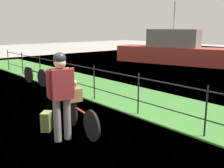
% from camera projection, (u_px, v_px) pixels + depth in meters
% --- Properties ---
extents(ground_plane, '(60.00, 60.00, 0.00)m').
position_uv_depth(ground_plane, '(65.00, 137.00, 5.17)').
color(ground_plane, gray).
extents(grass_strip, '(27.00, 2.40, 0.03)m').
position_uv_depth(grass_strip, '(164.00, 106.00, 7.12)').
color(grass_strip, '#38702D').
rests_on(grass_strip, ground).
extents(iron_fence, '(18.04, 0.04, 1.04)m').
position_uv_depth(iron_fence, '(138.00, 91.00, 6.34)').
color(iron_fence, black).
rests_on(iron_fence, ground).
extents(bicycle_main, '(1.56, 0.29, 0.60)m').
position_uv_depth(bicycle_main, '(80.00, 117.00, 5.33)').
color(bicycle_main, black).
rests_on(bicycle_main, ground).
extents(wooden_crate, '(0.43, 0.33, 0.27)m').
position_uv_depth(wooden_crate, '(73.00, 94.00, 5.52)').
color(wooden_crate, brown).
rests_on(wooden_crate, bicycle_main).
extents(terrier_dog, '(0.32, 0.18, 0.18)m').
position_uv_depth(terrier_dog, '(73.00, 84.00, 5.46)').
color(terrier_dog, tan).
rests_on(terrier_dog, wooden_crate).
extents(cyclist_person, '(0.31, 0.54, 1.68)m').
position_uv_depth(cyclist_person, '(61.00, 89.00, 4.81)').
color(cyclist_person, slate).
rests_on(cyclist_person, ground).
extents(backpack_on_paving, '(0.33, 0.32, 0.40)m').
position_uv_depth(backpack_on_paving, '(47.00, 121.00, 5.44)').
color(backpack_on_paving, olive).
rests_on(backpack_on_paving, ground).
extents(bicycle_parked, '(1.68, 0.21, 0.64)m').
position_uv_depth(bicycle_parked, '(35.00, 76.00, 9.88)').
color(bicycle_parked, black).
rests_on(bicycle_parked, ground).
extents(moored_boat_near, '(7.10, 3.63, 3.63)m').
position_uv_depth(moored_boat_near, '(173.00, 51.00, 15.84)').
color(moored_boat_near, '#9E3328').
rests_on(moored_boat_near, ground).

